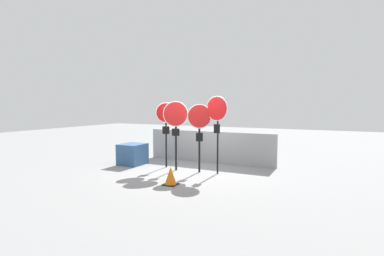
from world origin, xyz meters
TOP-DOWN VIEW (x-y plane):
  - ground_plane at (0.00, 0.00)m, footprint 40.00×40.00m
  - fence_back at (0.00, 1.86)m, footprint 5.12×0.12m
  - stop_sign_0 at (-1.00, 0.30)m, footprint 0.65×0.34m
  - stop_sign_1 at (-0.44, 0.02)m, footprint 0.81×0.32m
  - stop_sign_2 at (0.40, 0.10)m, footprint 0.73×0.37m
  - stop_sign_3 at (0.99, 0.16)m, footprint 0.79×0.21m
  - traffic_cone_0 at (0.34, -1.63)m, footprint 0.39×0.39m
  - storage_crate at (-2.41, 0.21)m, footprint 0.84×0.90m

SIDE VIEW (x-z plane):
  - ground_plane at x=0.00m, z-range 0.00..0.00m
  - traffic_cone_0 at x=0.34m, z-range 0.00..0.50m
  - storage_crate at x=-2.41m, z-range 0.00..0.77m
  - fence_back at x=0.00m, z-range 0.00..1.21m
  - stop_sign_2 at x=0.40m, z-range 0.52..2.77m
  - stop_sign_1 at x=-0.44m, z-range 0.54..2.89m
  - stop_sign_0 at x=-1.00m, z-range 0.57..2.87m
  - stop_sign_3 at x=0.99m, z-range 0.65..3.15m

